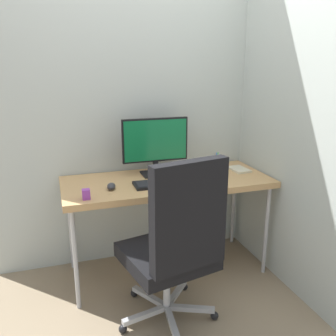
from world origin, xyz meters
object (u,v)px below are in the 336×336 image
keyboard (162,183)px  desk_clamp_accessory (86,194)px  monitor (155,143)px  office_chair (176,243)px  notebook (239,169)px  pen_holder (217,166)px  mouse (111,186)px

keyboard → desk_clamp_accessory: size_ratio=6.30×
monitor → desk_clamp_accessory: (-0.54, -0.37, -0.20)m
office_chair → notebook: bearing=41.3°
monitor → pen_holder: 0.49m
monitor → notebook: monitor is taller
keyboard → notebook: (0.66, 0.14, -0.00)m
pen_holder → notebook: size_ratio=0.86×
monitor → pen_holder: size_ratio=3.08×
mouse → notebook: 1.01m
mouse → pen_holder: bearing=26.2°
pen_holder → mouse: bearing=-170.2°
monitor → keyboard: bearing=-95.5°
desk_clamp_accessory → notebook: bearing=12.5°
pen_holder → desk_clamp_accessory: bearing=-164.8°
office_chair → monitor: size_ratio=2.17×
monitor → pen_holder: monitor is taller
office_chair → monitor: bearing=82.4°
notebook → desk_clamp_accessory: 1.20m
mouse → pen_holder: 0.83m
notebook → pen_holder: bearing=174.2°
pen_holder → desk_clamp_accessory: (-0.99, -0.27, -0.02)m
office_chair → keyboard: bearing=81.3°
office_chair → pen_holder: 0.88m
office_chair → pen_holder: office_chair is taller
office_chair → pen_holder: (0.55, 0.65, 0.23)m
monitor → mouse: (-0.37, -0.24, -0.21)m
desk_clamp_accessory → keyboard: bearing=12.9°
monitor → office_chair: bearing=-97.6°
keyboard → notebook: 0.67m
keyboard → mouse: (-0.35, 0.01, 0.01)m
keyboard → mouse: size_ratio=4.47×
office_chair → desk_clamp_accessory: (-0.44, 0.38, 0.21)m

